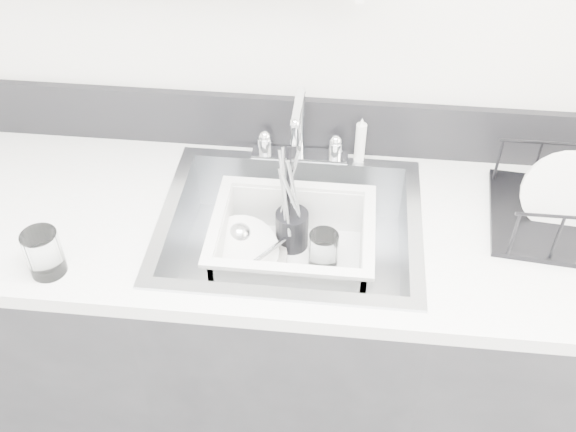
# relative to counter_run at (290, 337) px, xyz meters

# --- Properties ---
(room_shell) EXTENTS (3.50, 3.00, 2.60)m
(room_shell) POSITION_rel_counter_run_xyz_m (0.00, -0.80, 1.22)
(room_shell) COLOR silver
(room_shell) RESTS_ON ground
(counter_run) EXTENTS (3.20, 0.62, 0.92)m
(counter_run) POSITION_rel_counter_run_xyz_m (0.00, 0.00, 0.00)
(counter_run) COLOR #232326
(counter_run) RESTS_ON ground
(backsplash) EXTENTS (3.20, 0.02, 0.16)m
(backsplash) POSITION_rel_counter_run_xyz_m (0.00, 0.30, 0.54)
(backsplash) COLOR black
(backsplash) RESTS_ON counter_run
(sink) EXTENTS (0.64, 0.52, 0.20)m
(sink) POSITION_rel_counter_run_xyz_m (0.00, 0.00, 0.37)
(sink) COLOR silver
(sink) RESTS_ON counter_run
(faucet) EXTENTS (0.26, 0.18, 0.23)m
(faucet) POSITION_rel_counter_run_xyz_m (0.00, 0.25, 0.52)
(faucet) COLOR silver
(faucet) RESTS_ON counter_run
(side_sprayer) EXTENTS (0.03, 0.03, 0.14)m
(side_sprayer) POSITION_rel_counter_run_xyz_m (0.16, 0.25, 0.53)
(side_sprayer) COLOR silver
(side_sprayer) RESTS_ON counter_run
(wash_tub) EXTENTS (0.43, 0.36, 0.16)m
(wash_tub) POSITION_rel_counter_run_xyz_m (0.01, 0.00, 0.37)
(wash_tub) COLOR silver
(wash_tub) RESTS_ON sink
(plate_stack) EXTENTS (0.23, 0.22, 0.09)m
(plate_stack) POSITION_rel_counter_run_xyz_m (-0.11, -0.00, 0.33)
(plate_stack) COLOR white
(plate_stack) RESTS_ON wash_tub
(utensil_cup) EXTENTS (0.09, 0.09, 0.29)m
(utensil_cup) POSITION_rel_counter_run_xyz_m (-0.00, 0.07, 0.37)
(utensil_cup) COLOR black
(utensil_cup) RESTS_ON wash_tub
(ladle) EXTENTS (0.27, 0.20, 0.07)m
(ladle) POSITION_rel_counter_run_xyz_m (-0.08, 0.01, 0.34)
(ladle) COLOR silver
(ladle) RESTS_ON wash_tub
(tumbler_in_tub) EXTENTS (0.09, 0.09, 0.11)m
(tumbler_in_tub) POSITION_rel_counter_run_xyz_m (0.08, 0.00, 0.36)
(tumbler_in_tub) COLOR white
(tumbler_in_tub) RESTS_ON wash_tub
(tumbler_counter) EXTENTS (0.10, 0.10, 0.11)m
(tumbler_counter) POSITION_rel_counter_run_xyz_m (-0.52, -0.22, 0.52)
(tumbler_counter) COLOR white
(tumbler_counter) RESTS_ON counter_run
(bowl_small) EXTENTS (0.13, 0.13, 0.03)m
(bowl_small) POSITION_rel_counter_run_xyz_m (0.08, -0.08, 0.32)
(bowl_small) COLOR white
(bowl_small) RESTS_ON wash_tub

